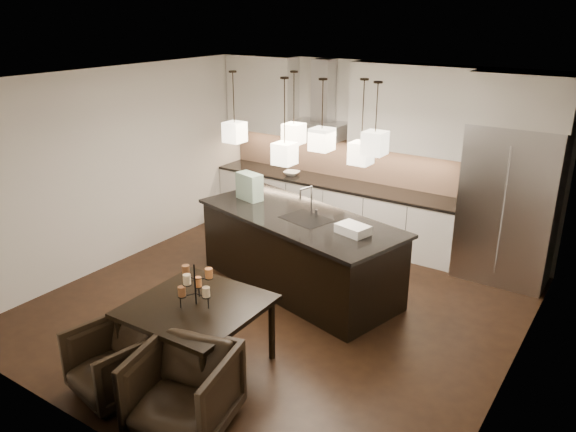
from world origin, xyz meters
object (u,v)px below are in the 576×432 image
Objects in this scene: armchair_left at (113,362)px; dining_table at (198,336)px; armchair_right at (183,390)px; refrigerator at (509,204)px; island_body at (299,253)px.

dining_table is at bearing 72.52° from armchair_left.
refrigerator is at bearing 58.42° from armchair_right.
armchair_right reaches higher than dining_table.
refrigerator is 2.89m from island_body.
refrigerator is 0.78× the size of island_body.
island_body is 2.12m from dining_table.
refrigerator reaches higher than dining_table.
dining_table reaches higher than armchair_left.
armchair_right is at bearing -63.73° from island_body.
armchair_left is at bearing -119.75° from dining_table.
refrigerator is at bearing 73.10° from armchair_left.
island_body is at bearing 89.35° from armchair_right.
armchair_right is (-1.57, -4.64, -0.69)m from refrigerator.
dining_table is (0.13, -2.11, -0.11)m from island_body.
island_body is 3.69× the size of armchair_left.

